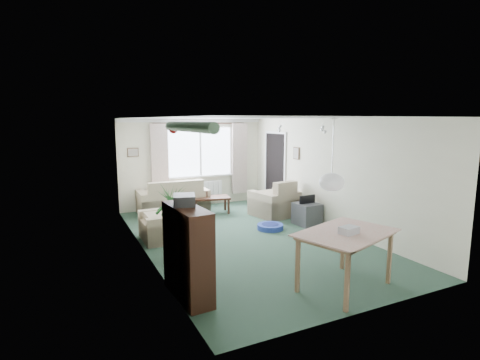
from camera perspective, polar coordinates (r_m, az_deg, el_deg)
name	(u,v)px	position (r m, az deg, el deg)	size (l,w,h in m)	color
ground	(246,238)	(7.63, 0.99, -8.88)	(6.50, 6.50, 0.00)	#2B4738
window	(200,152)	(10.34, -6.10, 4.31)	(1.80, 0.03, 1.30)	white
curtain_rod	(201,123)	(10.23, -6.02, 8.58)	(2.60, 0.03, 0.03)	black
curtain_left	(160,162)	(9.94, -12.13, 2.63)	(0.45, 0.08, 2.00)	beige
curtain_right	(239,159)	(10.72, -0.09, 3.29)	(0.45, 0.08, 2.00)	beige
radiator	(201,191)	(10.46, -5.92, -1.72)	(1.20, 0.10, 0.55)	white
doorway	(275,170)	(10.24, 5.38, 1.45)	(0.03, 0.95, 2.00)	black
pendant_lamp	(332,182)	(5.50, 13.80, -0.32)	(0.36, 0.36, 0.36)	white
tinsel_garland	(188,127)	(4.39, -7.88, 8.02)	(1.60, 1.60, 0.12)	#196626
bauble_cluster_a	(280,126)	(8.68, 6.07, 8.16)	(0.20, 0.20, 0.20)	silver
bauble_cluster_b	(324,127)	(7.87, 12.61, 7.90)	(0.20, 0.20, 0.20)	silver
wall_picture_back	(133,152)	(9.88, -16.00, 4.08)	(0.28, 0.03, 0.22)	brown
wall_picture_right	(296,153)	(9.34, 8.58, 4.05)	(0.03, 0.24, 0.30)	brown
sofa	(173,196)	(9.76, -10.20, -2.40)	(1.74, 0.92, 0.87)	beige
armchair_corner	(275,198)	(9.35, 5.34, -2.69)	(1.01, 0.95, 0.90)	beige
armchair_left	(164,220)	(7.62, -11.51, -5.95)	(0.90, 0.85, 0.80)	#BDB68F
coffee_table	(211,205)	(9.62, -4.45, -3.81)	(0.94, 0.52, 0.42)	black
photo_frame	(208,194)	(9.55, -4.91, -2.13)	(0.12, 0.02, 0.16)	#4E3328
bookshelf	(188,253)	(5.10, -7.99, -10.90)	(0.34, 1.02, 1.24)	black
hifi_box	(184,200)	(5.01, -8.49, -3.03)	(0.28, 0.35, 0.14)	#3E3F44
houseplant	(172,223)	(6.45, -10.31, -6.52)	(0.55, 0.55, 1.27)	#1E582E
dining_table	(345,261)	(5.59, 15.69, -11.74)	(1.28, 0.85, 0.80)	tan
gift_box	(349,231)	(5.36, 16.24, -7.46)	(0.25, 0.18, 0.12)	silver
tv_cube	(307,214)	(8.68, 10.16, -5.11)	(0.49, 0.54, 0.49)	#313136
pet_bed	(270,227)	(8.24, 4.62, -7.12)	(0.57, 0.57, 0.11)	navy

